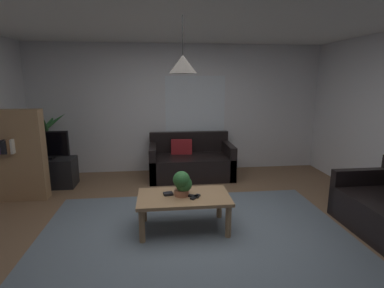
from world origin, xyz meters
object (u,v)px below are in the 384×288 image
(couch_under_window, at_px, (191,163))
(potted_palm_corner, at_px, (47,151))
(tv, at_px, (45,145))
(pendant_lamp, at_px, (183,64))
(remote_on_table_1, at_px, (195,197))
(potted_plant_on_table, at_px, (182,183))
(book_on_table_0, at_px, (168,194))
(tv_stand, at_px, (49,173))
(remote_on_table_0, at_px, (193,196))
(coffee_table, at_px, (184,201))
(bookshelf_corner, at_px, (20,155))

(couch_under_window, height_order, potted_palm_corner, potted_palm_corner)
(tv, distance_m, pendant_lamp, 3.07)
(remote_on_table_1, xyz_separation_m, potted_plant_on_table, (-0.15, 0.08, 0.15))
(book_on_table_0, xyz_separation_m, tv_stand, (-2.01, 1.72, -0.20))
(potted_palm_corner, bearing_deg, pendant_lamp, -43.30)
(tv_stand, relative_size, pendant_lamp, 1.46)
(couch_under_window, distance_m, remote_on_table_1, 2.13)
(remote_on_table_1, xyz_separation_m, tv_stand, (-2.33, 1.85, -0.20))
(remote_on_table_0, bearing_deg, pendant_lamp, 97.41)
(coffee_table, bearing_deg, book_on_table_0, 164.22)
(book_on_table_0, distance_m, tv_stand, 2.65)
(remote_on_table_0, bearing_deg, potted_palm_corner, 79.47)
(remote_on_table_0, xyz_separation_m, tv, (-2.30, 1.79, 0.30))
(tv, relative_size, pendant_lamp, 1.25)
(coffee_table, bearing_deg, remote_on_table_0, -24.73)
(bookshelf_corner, bearing_deg, coffee_table, -27.25)
(tv_stand, bearing_deg, potted_palm_corner, 109.06)
(potted_plant_on_table, xyz_separation_m, bookshelf_corner, (-2.37, 1.23, 0.10))
(tv_stand, distance_m, potted_palm_corner, 0.56)
(remote_on_table_1, bearing_deg, tv, 1.60)
(coffee_table, distance_m, pendant_lamp, 1.62)
(coffee_table, height_order, tv, tv)
(book_on_table_0, height_order, remote_on_table_1, book_on_table_0)
(couch_under_window, distance_m, potted_palm_corner, 2.68)
(couch_under_window, xyz_separation_m, potted_plant_on_table, (-0.32, -2.04, 0.33))
(coffee_table, distance_m, potted_palm_corner, 3.24)
(couch_under_window, relative_size, pendant_lamp, 2.53)
(couch_under_window, bearing_deg, coffee_table, -98.62)
(tv, distance_m, bookshelf_corner, 0.55)
(coffee_table, distance_m, book_on_table_0, 0.21)
(book_on_table_0, relative_size, pendant_lamp, 0.18)
(book_on_table_0, bearing_deg, remote_on_table_0, -19.07)
(potted_plant_on_table, height_order, tv_stand, potted_plant_on_table)
(bookshelf_corner, bearing_deg, pendant_lamp, -27.25)
(bookshelf_corner, distance_m, pendant_lamp, 2.98)
(couch_under_window, bearing_deg, remote_on_table_0, -95.64)
(pendant_lamp, bearing_deg, tv, 141.56)
(remote_on_table_1, distance_m, tv_stand, 2.98)
(couch_under_window, bearing_deg, bookshelf_corner, -163.43)
(remote_on_table_0, bearing_deg, bookshelf_corner, 94.99)
(tv_stand, bearing_deg, remote_on_table_0, -38.24)
(book_on_table_0, relative_size, bookshelf_corner, 0.08)
(potted_palm_corner, bearing_deg, couch_under_window, -4.09)
(potted_plant_on_table, xyz_separation_m, pendant_lamp, (0.02, 0.01, 1.39))
(tv, xyz_separation_m, pendant_lamp, (2.20, -1.75, 1.25))
(tv_stand, height_order, bookshelf_corner, bookshelf_corner)
(tv_stand, bearing_deg, couch_under_window, 5.96)
(couch_under_window, bearing_deg, remote_on_table_1, -94.75)
(book_on_table_0, xyz_separation_m, potted_plant_on_table, (0.17, -0.06, 0.15))
(coffee_table, bearing_deg, remote_on_table_1, -31.35)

